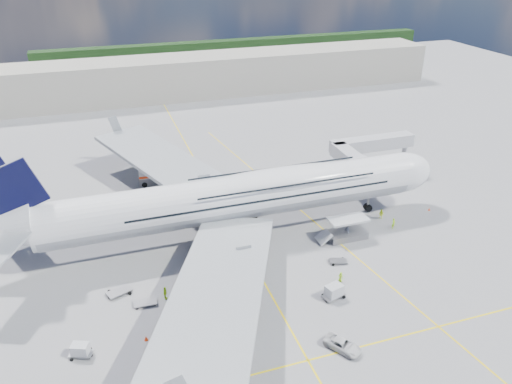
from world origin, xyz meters
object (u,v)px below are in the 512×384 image
object	(u,v)px
dolly_row_a	(80,350)
cone_nose	(429,209)
catering_truck_outer	(150,158)
baggage_tug	(183,299)
jet_bridge	(365,151)
crew_loader	(381,214)
dolly_row_b	(119,292)
service_van	(343,345)
dolly_back	(146,302)
catering_truck_inner	(154,175)
cone_wing_right_inner	(176,327)
airliner	(237,197)
crew_wing	(165,293)
crew_tug	(234,293)
dolly_nose_far	(334,291)
cone_wing_left_outer	(158,183)
crew_van	(341,277)
cone_wing_right_outer	(146,338)
cargo_loader	(346,231)
crew_nose	(393,223)
dolly_row_c	(220,297)
dolly_nose_near	(338,261)

from	to	relation	value
dolly_row_a	cone_nose	xyz separation A→B (m)	(61.13, 17.25, -0.68)
catering_truck_outer	baggage_tug	bearing A→B (deg)	-86.13
jet_bridge	crew_loader	size ratio (longest dim) A/B	10.09
dolly_row_b	crew_loader	bearing A→B (deg)	-12.67
dolly_row_b	catering_truck_outer	distance (m)	44.29
dolly_row_a	service_van	distance (m)	31.34
dolly_back	catering_truck_inner	distance (m)	37.85
jet_bridge	cone_wing_right_inner	xyz separation A→B (m)	(-43.63, -30.64, -6.60)
cone_wing_right_inner	airliner	bearing A→B (deg)	54.46
baggage_tug	dolly_back	bearing A→B (deg)	170.46
airliner	dolly_row_a	xyz separation A→B (m)	(-25.64, -20.76, -5.94)
dolly_back	crew_wing	world-z (taller)	crew_wing
crew_wing	cone_wing_right_inner	xyz separation A→B (m)	(0.30, -6.30, -0.74)
service_van	crew_tug	world-z (taller)	crew_tug
dolly_row_b	dolly_nose_far	world-z (taller)	dolly_nose_far
jet_bridge	service_van	world-z (taller)	jet_bridge
cone_nose	cone_wing_left_outer	xyz separation A→B (m)	(-45.41, 26.77, 0.01)
crew_van	cone_wing_right_outer	size ratio (longest dim) A/B	2.44
baggage_tug	crew_wing	size ratio (longest dim) A/B	1.71
cargo_loader	dolly_back	xyz separation A→B (m)	(-33.71, -6.64, -0.90)
cone_wing_right_outer	crew_van	bearing A→B (deg)	6.30
jet_bridge	catering_truck_inner	xyz separation A→B (m)	(-40.09, 12.55, -4.98)
service_van	jet_bridge	bearing A→B (deg)	26.06
dolly_nose_far	service_van	bearing A→B (deg)	-126.90
airliner	dolly_row_a	world-z (taller)	airliner
jet_bridge	crew_tug	world-z (taller)	jet_bridge
catering_truck_inner	crew_nose	distance (m)	47.35
service_van	cone_wing_left_outer	world-z (taller)	service_van
cargo_loader	dolly_row_b	distance (m)	37.03
catering_truck_inner	crew_van	bearing A→B (deg)	-57.79
dolly_row_c	crew_wing	xyz separation A→B (m)	(-6.85, 3.40, -0.10)
dolly_back	crew_van	size ratio (longest dim) A/B	2.02
baggage_tug	cone_wing_right_outer	distance (m)	7.70
dolly_nose_near	cone_nose	size ratio (longest dim) A/B	5.84
baggage_tug	service_van	xyz separation A→B (m)	(16.73, -14.24, -0.22)
dolly_row_a	cone_nose	size ratio (longest dim) A/B	5.96
crew_tug	cone_wing_right_outer	distance (m)	13.36
dolly_row_a	crew_loader	world-z (taller)	crew_loader
dolly_back	crew_loader	distance (m)	43.83
crew_loader	cone_wing_right_inner	xyz separation A→B (m)	(-39.51, -16.28, -0.68)
baggage_tug	cone_wing_right_inner	size ratio (longest dim) A/B	6.58
crew_tug	cone_wing_right_inner	xyz separation A→B (m)	(-8.71, -3.58, -0.50)
cargo_loader	crew_tug	size ratio (longest dim) A/B	5.69
dolly_nose_far	catering_truck_outer	size ratio (longest dim) A/B	0.54
cargo_loader	dolly_row_a	distance (m)	44.35
dolly_row_c	cone_nose	xyz separation A→B (m)	(43.02, 13.31, -0.84)
dolly_nose_near	cone_wing_right_outer	bearing A→B (deg)	-149.20
dolly_nose_far	crew_loader	bearing A→B (deg)	27.02
cone_wing_right_outer	dolly_row_b	bearing A→B (deg)	102.98
crew_wing	cone_wing_right_outer	xyz separation A→B (m)	(-3.57, -7.19, -0.68)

